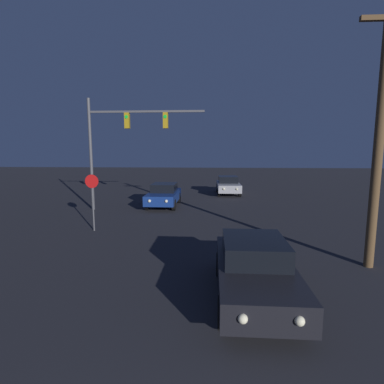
{
  "coord_description": "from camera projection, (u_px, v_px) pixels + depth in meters",
  "views": [
    {
      "loc": [
        0.73,
        -0.56,
        3.66
      ],
      "look_at": [
        0.0,
        11.78,
        1.89
      ],
      "focal_mm": 28.0,
      "sensor_mm": 36.0,
      "label": 1
    }
  ],
  "objects": [
    {
      "name": "car_far",
      "position": [
        228.0,
        185.0,
        24.64
      ],
      "size": [
        1.89,
        4.32,
        1.46
      ],
      "rotation": [
        0.0,
        0.0,
        3.16
      ],
      "color": "#99999E",
      "rests_on": "ground_plane"
    },
    {
      "name": "car_mid",
      "position": [
        164.0,
        195.0,
        19.36
      ],
      "size": [
        1.88,
        4.31,
        1.46
      ],
      "rotation": [
        0.0,
        0.0,
        3.13
      ],
      "color": "navy",
      "rests_on": "ground_plane"
    },
    {
      "name": "utility_pole",
      "position": [
        380.0,
        130.0,
        8.83
      ],
      "size": [
        1.6,
        0.28,
        8.13
      ],
      "color": "brown",
      "rests_on": "ground_plane"
    },
    {
      "name": "car_near",
      "position": [
        254.0,
        269.0,
        7.35
      ],
      "size": [
        1.87,
        4.31,
        1.46
      ],
      "rotation": [
        0.0,
        0.0,
        3.13
      ],
      "color": "black",
      "rests_on": "ground_plane"
    },
    {
      "name": "traffic_signal_mast",
      "position": [
        120.0,
        135.0,
        17.61
      ],
      "size": [
        6.88,
        0.3,
        6.63
      ],
      "color": "#4C4C51",
      "rests_on": "ground_plane"
    },
    {
      "name": "stop_sign",
      "position": [
        92.0,
        193.0,
        13.33
      ],
      "size": [
        0.6,
        0.07,
        2.56
      ],
      "color": "#4C4C51",
      "rests_on": "ground_plane"
    }
  ]
}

